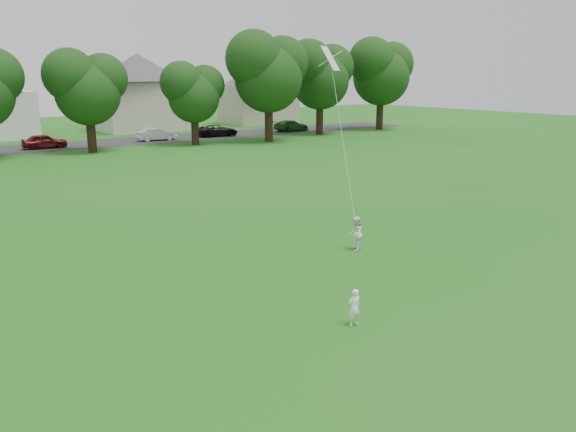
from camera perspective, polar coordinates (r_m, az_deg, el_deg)
ground at (r=14.69m, az=2.01°, el=-10.76°), size 160.00×160.00×0.00m
street at (r=53.51m, az=-26.82°, el=6.01°), size 90.00×7.00×0.01m
toddler at (r=14.43m, az=6.75°, el=-9.20°), size 0.39×0.28×0.98m
older_boy at (r=20.40m, az=6.88°, el=-1.77°), size 0.77×0.75×1.25m
kite at (r=20.82m, az=5.60°, el=7.62°), size 1.15×1.66×6.56m
tree_row at (r=47.60m, az=-21.07°, el=13.41°), size 81.38×8.97×10.58m
parked_cars at (r=52.67m, az=-25.34°, el=6.74°), size 64.16×2.57×1.26m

